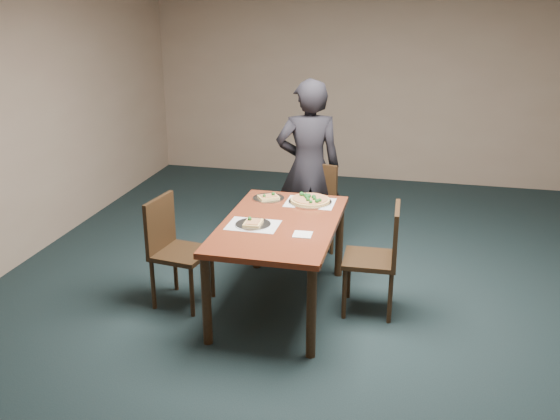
% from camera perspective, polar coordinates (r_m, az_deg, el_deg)
% --- Properties ---
extents(ground, '(8.00, 8.00, 0.00)m').
position_cam_1_polar(ground, '(5.10, 3.79, -9.91)').
color(ground, black).
rests_on(ground, ground).
extents(room_shell, '(8.00, 8.00, 8.00)m').
position_cam_1_polar(room_shell, '(4.49, 4.30, 9.72)').
color(room_shell, tan).
rests_on(room_shell, ground).
extents(dining_table, '(0.90, 1.50, 0.75)m').
position_cam_1_polar(dining_table, '(5.00, 0.00, -2.07)').
color(dining_table, '#5E2212').
rests_on(dining_table, ground).
extents(chair_far, '(0.52, 0.52, 0.91)m').
position_cam_1_polar(chair_far, '(6.05, 2.91, 0.43)').
color(chair_far, black).
rests_on(chair_far, ground).
extents(chair_left, '(0.47, 0.47, 0.91)m').
position_cam_1_polar(chair_left, '(5.21, -9.76, -3.15)').
color(chair_left, black).
rests_on(chair_left, ground).
extents(chair_right, '(0.43, 0.43, 0.91)m').
position_cam_1_polar(chair_right, '(5.04, 9.15, -3.90)').
color(chair_right, black).
rests_on(chair_right, ground).
extents(diner, '(0.72, 0.58, 1.72)m').
position_cam_1_polar(diner, '(6.05, 2.62, 3.86)').
color(diner, black).
rests_on(diner, ground).
extents(placemat_main, '(0.42, 0.32, 0.00)m').
position_cam_1_polar(placemat_main, '(5.41, 2.77, 0.68)').
color(placemat_main, white).
rests_on(placemat_main, dining_table).
extents(placemat_near, '(0.40, 0.30, 0.00)m').
position_cam_1_polar(placemat_near, '(4.90, -2.47, -1.38)').
color(placemat_near, white).
rests_on(placemat_near, dining_table).
extents(pizza_pan, '(0.38, 0.38, 0.07)m').
position_cam_1_polar(pizza_pan, '(5.40, 2.77, 0.91)').
color(pizza_pan, silver).
rests_on(pizza_pan, dining_table).
extents(slice_plate_near, '(0.28, 0.28, 0.06)m').
position_cam_1_polar(slice_plate_near, '(4.90, -2.49, -1.24)').
color(slice_plate_near, silver).
rests_on(slice_plate_near, dining_table).
extents(slice_plate_far, '(0.28, 0.28, 0.06)m').
position_cam_1_polar(slice_plate_far, '(5.50, -1.06, 1.15)').
color(slice_plate_far, silver).
rests_on(slice_plate_far, dining_table).
extents(napkin, '(0.15, 0.15, 0.01)m').
position_cam_1_polar(napkin, '(4.71, 2.08, -2.25)').
color(napkin, white).
rests_on(napkin, dining_table).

